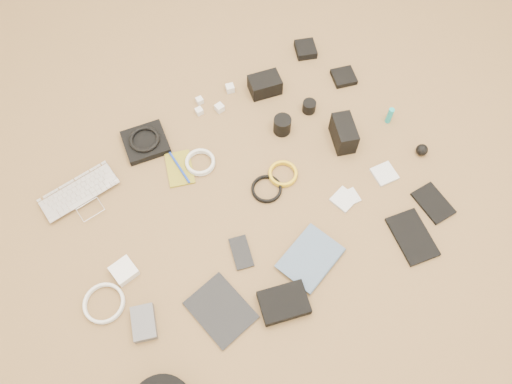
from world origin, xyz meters
TOP-DOWN VIEW (x-y plane):
  - laptop at (-0.51, 0.34)m, footprint 0.29×0.21m
  - headphone_pouch at (-0.21, 0.44)m, footprint 0.19×0.18m
  - headphones at (-0.21, 0.44)m, footprint 0.16×0.16m
  - charger_a at (0.05, 0.45)m, footprint 0.03×0.03m
  - charger_b at (0.08, 0.50)m, footprint 0.03×0.03m
  - charger_c at (0.21, 0.48)m, footprint 0.04×0.04m
  - charger_d at (0.12, 0.42)m, footprint 0.03×0.03m
  - dslr_camera at (0.33, 0.40)m, footprint 0.14×0.12m
  - lens_pouch at (0.60, 0.47)m, footprint 0.11×0.12m
  - notebook_olive at (-0.15, 0.27)m, footprint 0.14×0.17m
  - pen_blue at (-0.15, 0.27)m, footprint 0.01×0.16m
  - cable_white_a at (-0.07, 0.24)m, footprint 0.12×0.12m
  - lens_a at (0.28, 0.19)m, footprint 0.07×0.07m
  - lens_b at (0.42, 0.21)m, footprint 0.06×0.06m
  - card_reader at (0.64, 0.26)m, footprint 0.12×0.12m
  - power_brick at (-0.52, 0.02)m, footprint 0.08×0.08m
  - cable_white_b at (-0.62, -0.05)m, footprint 0.18×0.18m
  - cable_black at (0.07, 0.00)m, footprint 0.12×0.12m
  - cable_yellow at (0.16, 0.02)m, footprint 0.12×0.12m
  - flash at (0.44, 0.02)m, footprint 0.12×0.15m
  - lens_cleaner at (0.65, -0.01)m, footprint 0.03×0.03m
  - battery_charger at (-0.54, -0.18)m, footprint 0.11×0.13m
  - tablet at (-0.31, -0.28)m, footprint 0.19×0.23m
  - phone at (-0.14, -0.15)m, footprint 0.10×0.13m
  - filter_case_left at (0.29, -0.19)m, footprint 0.09×0.09m
  - filter_case_mid at (0.31, -0.20)m, footprint 0.07×0.07m
  - filter_case_right at (0.48, -0.19)m, footprint 0.09×0.09m
  - air_blower at (0.66, -0.20)m, footprint 0.05×0.05m
  - drive_case at (-0.13, -0.38)m, footprint 0.19×0.16m
  - paperback at (0.06, -0.38)m, footprint 0.24×0.21m
  - notebook_black_a at (0.39, -0.44)m, footprint 0.16×0.22m
  - notebook_black_b at (0.55, -0.39)m, footprint 0.10×0.15m

SIDE VIEW (x-z plane):
  - filter_case_mid at x=0.31m, z-range 0.00..0.01m
  - notebook_olive at x=-0.15m, z-range 0.00..0.01m
  - tablet at x=-0.31m, z-range 0.00..0.01m
  - phone at x=-0.14m, z-range 0.00..0.01m
  - cable_black at x=0.07m, z-range 0.00..0.01m
  - filter_case_left at x=0.29m, z-range 0.00..0.01m
  - filter_case_right at x=0.48m, z-range 0.00..0.01m
  - cable_white_b at x=-0.62m, z-range 0.00..0.01m
  - notebook_black_b at x=0.55m, z-range 0.00..0.01m
  - cable_yellow at x=0.16m, z-range 0.00..0.01m
  - cable_white_a at x=-0.07m, z-range 0.00..0.01m
  - notebook_black_a at x=0.39m, z-range 0.00..0.01m
  - paperback at x=0.06m, z-range 0.00..0.02m
  - laptop at x=-0.51m, z-range 0.00..0.02m
  - card_reader at x=0.64m, z-range 0.00..0.02m
  - charger_b at x=0.08m, z-range 0.00..0.02m
  - charger_a at x=0.05m, z-range 0.00..0.03m
  - pen_blue at x=-0.15m, z-range 0.01..0.02m
  - headphone_pouch at x=-0.21m, z-range 0.00..0.03m
  - charger_d at x=0.12m, z-range 0.00..0.03m
  - charger_c at x=0.21m, z-range 0.00..0.03m
  - battery_charger at x=-0.54m, z-range 0.00..0.03m
  - power_brick at x=-0.52m, z-range 0.00..0.03m
  - lens_pouch at x=0.60m, z-range 0.00..0.03m
  - drive_case at x=-0.13m, z-range 0.00..0.04m
  - air_blower at x=0.66m, z-range 0.00..0.05m
  - lens_b at x=0.42m, z-range 0.00..0.05m
  - headphones at x=-0.21m, z-range 0.03..0.04m
  - dslr_camera at x=0.33m, z-range 0.00..0.07m
  - lens_a at x=0.28m, z-range 0.00..0.07m
  - lens_cleaner at x=0.65m, z-range 0.00..0.08m
  - flash at x=0.44m, z-range 0.00..0.10m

